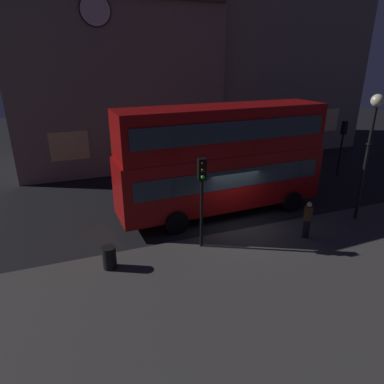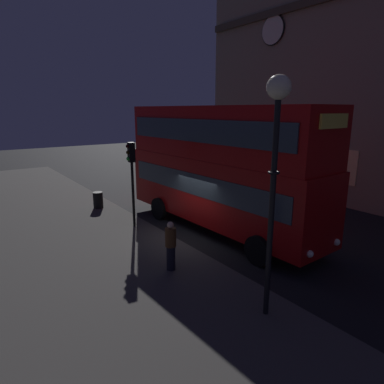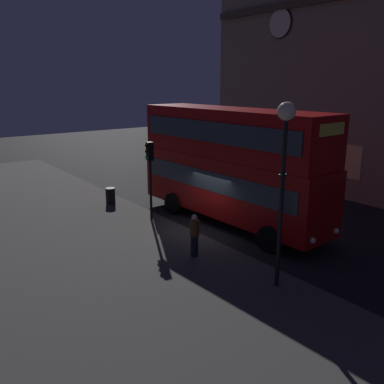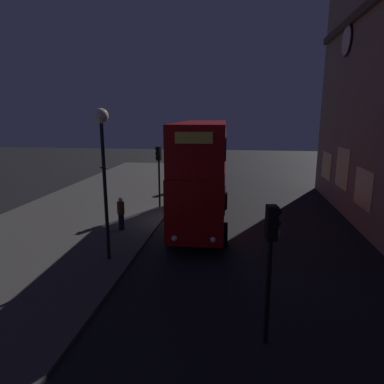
# 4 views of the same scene
# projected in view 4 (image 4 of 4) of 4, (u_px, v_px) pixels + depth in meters

# --- Properties ---
(ground_plane) EXTENTS (80.00, 80.00, 0.00)m
(ground_plane) POSITION_uv_depth(u_px,v_px,m) (176.00, 221.00, 19.14)
(ground_plane) COLOR black
(sidewalk_slab) EXTENTS (44.00, 9.56, 0.12)m
(sidewalk_slab) POSITION_uv_depth(u_px,v_px,m) (82.00, 216.00, 19.85)
(sidewalk_slab) COLOR #423F3D
(sidewalk_slab) RESTS_ON ground
(double_decker_bus) EXTENTS (10.60, 3.04, 5.43)m
(double_decker_bus) POSITION_uv_depth(u_px,v_px,m) (203.00, 167.00, 18.39)
(double_decker_bus) COLOR #9E0C0C
(double_decker_bus) RESTS_ON ground
(traffic_light_near_kerb) EXTENTS (0.35, 0.38, 3.79)m
(traffic_light_near_kerb) POSITION_uv_depth(u_px,v_px,m) (159.00, 164.00, 21.04)
(traffic_light_near_kerb) COLOR black
(traffic_light_near_kerb) RESTS_ON sidewalk_slab
(traffic_light_far_side) EXTENTS (0.36, 0.38, 3.69)m
(traffic_light_far_side) POSITION_uv_depth(u_px,v_px,m) (271.00, 246.00, 8.35)
(traffic_light_far_side) COLOR black
(traffic_light_far_side) RESTS_ON ground
(street_lamp) EXTENTS (0.56, 0.56, 5.91)m
(street_lamp) POSITION_uv_depth(u_px,v_px,m) (103.00, 147.00, 12.84)
(street_lamp) COLOR black
(street_lamp) RESTS_ON sidewalk_slab
(pedestrian) EXTENTS (0.36, 0.36, 1.66)m
(pedestrian) POSITION_uv_depth(u_px,v_px,m) (121.00, 213.00, 17.15)
(pedestrian) COLOR black
(pedestrian) RESTS_ON sidewalk_slab
(litter_bin) EXTENTS (0.51, 0.51, 0.87)m
(litter_bin) POSITION_uv_depth(u_px,v_px,m) (168.00, 187.00, 25.25)
(litter_bin) COLOR black
(litter_bin) RESTS_ON sidewalk_slab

